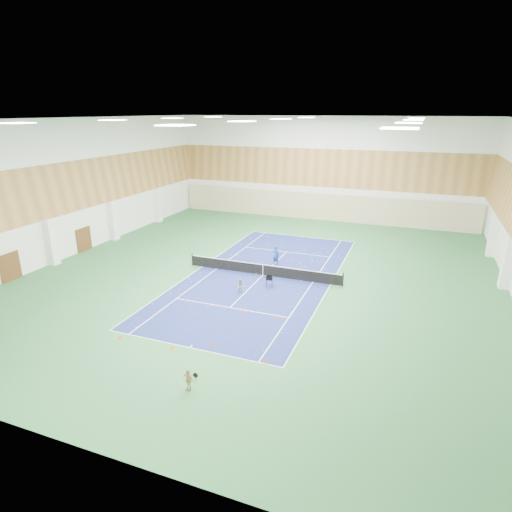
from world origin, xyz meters
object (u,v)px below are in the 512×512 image
at_px(child_court, 241,286).
at_px(child_apron, 188,380).
at_px(tennis_net, 263,269).
at_px(ball_cart, 269,281).
at_px(coach, 276,255).

bearing_deg(child_court, child_apron, -86.85).
height_order(tennis_net, child_apron, tennis_net).
bearing_deg(ball_cart, child_court, -142.06).
xyz_separation_m(tennis_net, child_apron, (1.82, -15.20, -0.01)).
xyz_separation_m(coach, child_apron, (1.63, -17.94, -0.34)).
height_order(coach, child_court, coach).
distance_m(tennis_net, child_court, 4.04).
height_order(child_court, ball_cart, child_court).
height_order(child_court, child_apron, child_court).
bearing_deg(child_apron, tennis_net, 110.17).
xyz_separation_m(coach, child_court, (-0.41, -6.77, -0.29)).
bearing_deg(child_court, coach, 79.29).
bearing_deg(coach, child_apron, 116.25).
bearing_deg(child_court, tennis_net, 79.60).
relative_size(tennis_net, coach, 7.28).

